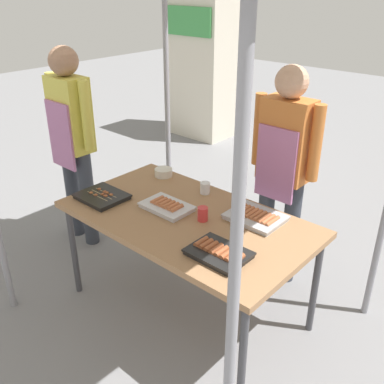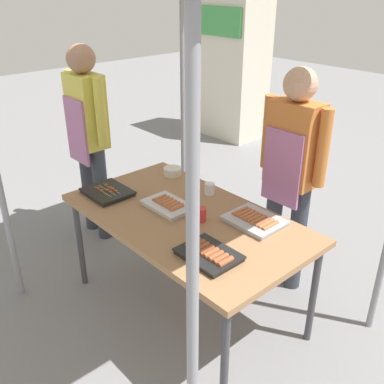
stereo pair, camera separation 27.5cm
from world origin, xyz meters
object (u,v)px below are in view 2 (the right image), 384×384
(tray_grilled_sausages, at_px, (168,205))
(customer_nearby, at_px, (88,128))
(condiment_bowl, at_px, (172,171))
(tray_meat_skewers, at_px, (107,192))
(neighbor_stall_right, at_px, (233,65))
(stall_table, at_px, (186,223))
(drink_cup_near_edge, at_px, (201,214))
(tray_spring_rolls, at_px, (209,254))
(vendor_woman, at_px, (291,165))
(tray_pork_links, at_px, (255,220))
(drink_cup_by_wok, at_px, (210,189))

(tray_grilled_sausages, bearing_deg, customer_nearby, 174.78)
(tray_grilled_sausages, bearing_deg, condiment_bowl, 137.35)
(tray_meat_skewers, distance_m, condiment_bowl, 0.55)
(customer_nearby, height_order, neighbor_stall_right, neighbor_stall_right)
(stall_table, bearing_deg, neighbor_stall_right, 129.07)
(drink_cup_near_edge, bearing_deg, tray_spring_rolls, -36.98)
(stall_table, height_order, condiment_bowl, condiment_bowl)
(drink_cup_near_edge, relative_size, neighbor_stall_right, 0.04)
(customer_nearby, bearing_deg, stall_table, -3.77)
(vendor_woman, xyz_separation_m, neighbor_stall_right, (-2.67, 2.25, 0.04))
(stall_table, height_order, drink_cup_near_edge, drink_cup_near_edge)
(stall_table, relative_size, customer_nearby, 0.96)
(drink_cup_near_edge, bearing_deg, stall_table, -167.57)
(stall_table, xyz_separation_m, tray_spring_rolls, (0.43, -0.21, 0.07))
(tray_meat_skewers, distance_m, tray_pork_links, 1.05)
(tray_spring_rolls, relative_size, customer_nearby, 0.20)
(tray_pork_links, height_order, drink_cup_by_wok, drink_cup_by_wok)
(tray_spring_rolls, relative_size, condiment_bowl, 2.42)
(tray_meat_skewers, height_order, customer_nearby, customer_nearby)
(vendor_woman, bearing_deg, drink_cup_by_wok, 51.78)
(condiment_bowl, xyz_separation_m, drink_cup_near_edge, (0.66, -0.32, 0.02))
(condiment_bowl, bearing_deg, drink_cup_by_wok, -2.32)
(tray_grilled_sausages, distance_m, condiment_bowl, 0.53)
(condiment_bowl, relative_size, drink_cup_by_wok, 1.66)
(customer_nearby, bearing_deg, tray_spring_rolls, -9.76)
(tray_pork_links, xyz_separation_m, vendor_woman, (-0.13, 0.52, 0.19))
(neighbor_stall_right, bearing_deg, drink_cup_by_wok, -49.17)
(drink_cup_near_edge, distance_m, customer_nearby, 1.45)
(stall_table, bearing_deg, tray_pork_links, 35.18)
(tray_grilled_sausages, height_order, tray_pork_links, tray_grilled_sausages)
(tray_spring_rolls, height_order, condiment_bowl, condiment_bowl)
(vendor_woman, bearing_deg, tray_meat_skewers, 49.92)
(condiment_bowl, bearing_deg, stall_table, -31.87)
(tray_spring_rolls, xyz_separation_m, vendor_woman, (-0.21, 0.98, 0.18))
(condiment_bowl, bearing_deg, customer_nearby, -161.86)
(tray_grilled_sausages, height_order, tray_meat_skewers, tray_grilled_sausages)
(tray_spring_rolls, distance_m, drink_cup_near_edge, 0.40)
(customer_nearby, bearing_deg, tray_pork_links, 5.49)
(tray_grilled_sausages, distance_m, neighbor_stall_right, 3.81)
(drink_cup_by_wok, bearing_deg, tray_meat_skewers, -131.53)
(tray_pork_links, height_order, customer_nearby, customer_nearby)
(tray_grilled_sausages, xyz_separation_m, vendor_woman, (0.38, 0.78, 0.19))
(drink_cup_near_edge, bearing_deg, tray_meat_skewers, -161.84)
(tray_grilled_sausages, xyz_separation_m, tray_pork_links, (0.51, 0.27, -0.00))
(tray_grilled_sausages, bearing_deg, tray_pork_links, 27.73)
(stall_table, xyz_separation_m, tray_pork_links, (0.35, 0.25, 0.07))
(condiment_bowl, bearing_deg, neighbor_stall_right, 125.37)
(tray_grilled_sausages, xyz_separation_m, tray_meat_skewers, (-0.44, -0.19, -0.00))
(stall_table, bearing_deg, tray_meat_skewers, -160.80)
(tray_meat_skewers, distance_m, tray_spring_rolls, 1.02)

